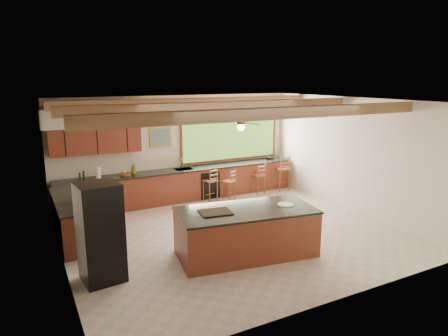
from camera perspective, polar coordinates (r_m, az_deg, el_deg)
ground at (r=9.27m, az=1.17°, el=-9.29°), size 7.20×7.20×0.00m
room_shell at (r=9.18m, az=-1.66°, el=4.83°), size 7.27×6.54×3.02m
counter_run at (r=11.00m, az=-8.94°, el=-3.31°), size 7.12×3.10×1.23m
island at (r=8.07m, az=3.15°, el=-9.08°), size 2.89×1.69×0.97m
refrigerator at (r=7.26m, az=-17.25°, el=-8.83°), size 0.75×0.73×1.75m
bar_stool_a at (r=11.38m, az=-1.87°, el=-1.92°), size 0.44×0.44×1.01m
bar_stool_b at (r=11.49m, az=0.82°, el=-1.99°), size 0.45×0.45×0.94m
bar_stool_c at (r=12.61m, az=8.44°, el=-0.19°), size 0.44×0.44×1.15m
bar_stool_d at (r=12.17m, az=5.10°, el=-1.15°), size 0.36×0.36×0.96m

